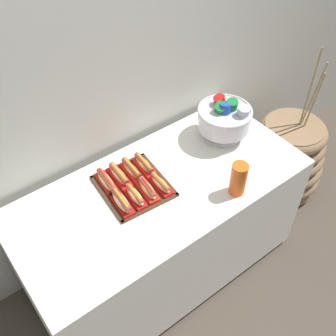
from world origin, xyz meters
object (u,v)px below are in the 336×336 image
Objects in this scene: hot_dog_0 at (121,202)px; cup_stack at (238,179)px; serving_tray at (134,186)px; hot_dog_7 at (144,165)px; floor_vase at (286,159)px; hot_dog_5 at (119,175)px; hot_dog_6 at (132,170)px; buffet_table at (161,229)px; hot_dog_4 at (106,181)px; punch_bowl at (225,118)px; hot_dog_1 at (135,196)px; hot_dog_3 at (160,184)px; hot_dog_2 at (148,189)px.

cup_stack is (0.52, -0.27, 0.06)m from hot_dog_0.
hot_dog_7 is (0.12, 0.07, 0.03)m from serving_tray.
hot_dog_5 is (-1.29, 0.14, 0.53)m from floor_vase.
floor_vase reaches higher than hot_dog_6.
hot_dog_6 is at bearing 61.10° from serving_tray.
hot_dog_4 is at bearing 141.35° from buffet_table.
hot_dog_7 is 0.91× the size of cup_stack.
floor_vase reaches higher than hot_dog_5.
serving_tray is at bearing 177.39° from floor_vase.
punch_bowl reaches higher than hot_dog_5.
buffet_table is 9.87× the size of hot_dog_1.
hot_dog_5 is at bearing 85.55° from hot_dog_1.
hot_dog_6 is 0.08m from hot_dog_7.
hot_dog_1 is at bearing 175.55° from hot_dog_3.
hot_dog_7 is (0.07, -0.01, -0.00)m from hot_dog_6.
hot_dog_1 is 0.52× the size of punch_bowl.
serving_tray is 2.08× the size of hot_dog_5.
hot_dog_6 is at bearing 173.58° from floor_vase.
hot_dog_1 is at bearing -179.03° from floor_vase.
hot_dog_0 is at bearing -148.20° from serving_tray.
cup_stack is (0.45, -0.26, 0.06)m from hot_dog_1.
hot_dog_7 is (0.01, 0.16, 0.41)m from buffet_table.
floor_vase is at bearing 1.67° from hot_dog_3.
floor_vase is 1.47m from hot_dog_4.
punch_bowl is 0.44m from cup_stack.
hot_dog_5 is at bearing 135.19° from cup_stack.
hot_dog_6 is at bearing 112.77° from buffet_table.
hot_dog_0 is at bearing -173.01° from punch_bowl.
serving_tray reaches higher than buffet_table.
hot_dog_6 is at bearing 174.29° from punch_bowl.
hot_dog_1 is 0.15m from hot_dog_3.
floor_vase is 1.40m from hot_dog_5.
hot_dog_5 is (-0.14, 0.17, 0.41)m from buffet_table.
buffet_table is 5.11× the size of punch_bowl.
hot_dog_3 is at bearing -128.59° from buffet_table.
cup_stack reaches higher than hot_dog_5.
hot_dog_7 reaches higher than buffet_table.
hot_dog_6 is (0.01, 0.16, -0.00)m from hot_dog_2.
punch_bowl is 1.65× the size of cup_stack.
hot_dog_5 reaches higher than buffet_table.
hot_dog_4 reaches higher than buffet_table.
buffet_table is at bearing -169.00° from punch_bowl.
cup_stack is at bearing -42.07° from buffet_table.
buffet_table is 0.44m from hot_dog_7.
hot_dog_2 is at bearing -178.70° from floor_vase.
hot_dog_4 is 1.00× the size of hot_dog_5.
hot_dog_0 is 0.96× the size of hot_dog_4.
hot_dog_5 is at bearing 61.10° from hot_dog_0.
hot_dog_0 is at bearing -118.90° from hot_dog_5.
buffet_table is 0.42m from hot_dog_2.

